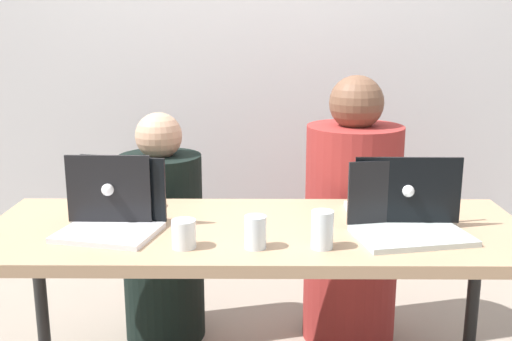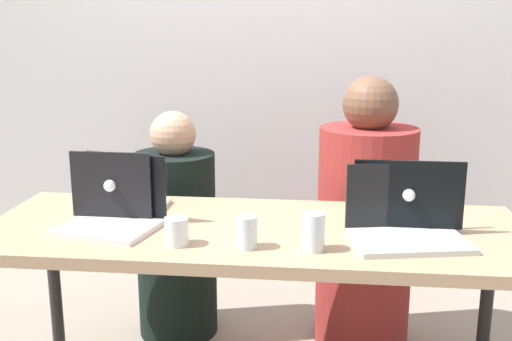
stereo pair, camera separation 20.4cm
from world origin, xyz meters
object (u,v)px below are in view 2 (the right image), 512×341
object	(u,v)px
laptop_front_left	(115,212)
water_glass_left	(177,233)
person_on_right	(365,229)
laptop_back_right	(404,210)
water_glass_right	(313,234)
water_glass_center	(248,234)
laptop_front_right	(405,224)
person_on_left	(176,237)
laptop_back_left	(121,200)

from	to	relation	value
laptop_front_left	water_glass_left	distance (m)	0.29
person_on_right	laptop_back_right	size ratio (longest dim) A/B	3.33
person_on_right	water_glass_right	world-z (taller)	person_on_right
laptop_back_right	laptop_front_left	xyz separation A→B (m)	(-0.97, -0.13, -0.00)
water_glass_left	person_on_right	bearing A→B (deg)	50.65
person_on_right	laptop_front_left	bearing A→B (deg)	24.80
person_on_right	water_glass_center	distance (m)	0.91
laptop_front_right	water_glass_left	world-z (taller)	laptop_front_right
person_on_right	water_glass_left	bearing A→B (deg)	40.36
person_on_left	laptop_back_left	size ratio (longest dim) A/B	3.51
laptop_back_right	laptop_front_right	size ratio (longest dim) A/B	0.91
laptop_front_left	water_glass_left	bearing A→B (deg)	-18.52
laptop_back_right	water_glass_left	distance (m)	0.78
laptop_back_right	laptop_front_right	world-z (taller)	laptop_back_right
laptop_back_right	laptop_front_left	world-z (taller)	laptop_back_right
person_on_left	water_glass_right	world-z (taller)	person_on_left
person_on_right	laptop_front_left	size ratio (longest dim) A/B	3.36
water_glass_left	laptop_back_right	bearing A→B (deg)	21.10
laptop_back_left	water_glass_left	bearing A→B (deg)	135.31
laptop_back_left	water_glass_center	size ratio (longest dim) A/B	2.89
laptop_front_right	water_glass_left	xyz separation A→B (m)	(-0.71, -0.13, -0.01)
person_on_left	laptop_back_right	world-z (taller)	person_on_left
laptop_front_right	water_glass_center	bearing A→B (deg)	-176.69
laptop_back_left	water_glass_right	size ratio (longest dim) A/B	2.49
laptop_back_right	person_on_left	bearing A→B (deg)	-27.65
person_on_right	water_glass_right	distance (m)	0.84
person_on_right	laptop_back_left	distance (m)	1.06
laptop_back_left	water_glass_left	xyz separation A→B (m)	(0.27, -0.28, -0.02)
laptop_back_right	water_glass_left	xyz separation A→B (m)	(-0.72, -0.28, -0.01)
laptop_front_right	water_glass_center	world-z (taller)	laptop_front_right
laptop_front_left	water_glass_right	world-z (taller)	laptop_front_left
laptop_back_right	laptop_back_left	bearing A→B (deg)	0.61
laptop_front_right	water_glass_left	size ratio (longest dim) A/B	4.49
laptop_back_right	water_glass_right	distance (m)	0.41
water_glass_center	person_on_right	bearing A→B (deg)	61.98
person_on_left	laptop_back_left	world-z (taller)	person_on_left
laptop_back_right	water_glass_right	size ratio (longest dim) A/B	3.03
person_on_left	laptop_back_right	size ratio (longest dim) A/B	2.89
laptop_back_left	water_glass_center	xyz separation A→B (m)	(0.49, -0.28, -0.01)
person_on_left	water_glass_right	distance (m)	1.04
person_on_right	laptop_front_right	world-z (taller)	person_on_right
person_on_left	laptop_back_right	xyz separation A→B (m)	(0.92, -0.50, 0.32)
laptop_front_right	laptop_front_left	size ratio (longest dim) A/B	1.11
laptop_front_right	water_glass_right	distance (m)	0.31
person_on_left	person_on_right	bearing A→B (deg)	-163.12
laptop_front_left	laptop_back_right	bearing A→B (deg)	20.33
water_glass_left	water_glass_center	bearing A→B (deg)	-0.53
person_on_left	water_glass_center	size ratio (longest dim) A/B	10.14
person_on_left	water_glass_center	distance (m)	0.94
water_glass_right	water_glass_left	size ratio (longest dim) A/B	1.34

